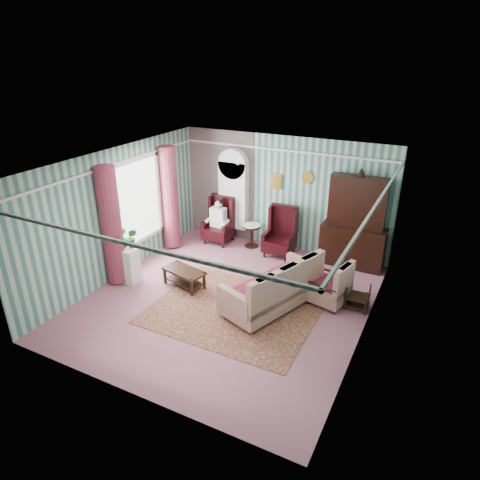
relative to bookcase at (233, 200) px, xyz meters
The scene contains 17 objects.
floor 3.34m from the bookcase, 64.58° to the right, with size 6.00×6.00×0.00m, color #935566.
room_shell 2.90m from the bookcase, 74.62° to the right, with size 5.53×6.02×2.91m.
bookcase is the anchor object (origin of this frame).
dresser_hutch 3.25m from the bookcase, ahead, with size 1.50×0.56×2.36m, color black.
wingback_left 0.68m from the bookcase, 122.66° to the right, with size 0.76×0.80×1.25m, color black.
wingback_right 1.63m from the bookcase, 14.57° to the right, with size 0.76×0.80×1.25m, color black.
seated_woman 0.70m from the bookcase, 122.66° to the right, with size 0.44×0.40×1.18m, color beige, non-canonical shape.
round_side_table 1.07m from the bookcase, 20.27° to the right, with size 0.50×0.50×0.60m, color black.
nest_table 4.37m from the bookcase, 26.92° to the right, with size 0.45×0.38×0.54m, color black.
plant_stand 3.39m from the bookcase, 108.49° to the right, with size 0.55×0.35×0.80m, color white.
rug 3.72m from the bookcase, 62.28° to the right, with size 3.20×2.60×0.01m, color #47171A.
sofa 3.52m from the bookcase, 49.56° to the right, with size 2.15×0.90×1.02m, color #B5A68C.
floral_armchair 3.87m from the bookcase, 31.64° to the right, with size 0.78×0.82×0.92m, color beige.
coffee_table 2.93m from the bookcase, 85.18° to the right, with size 0.96×0.47×0.40m, color black.
potted_plant_a 3.44m from the bookcase, 108.59° to the right, with size 0.36×0.31×0.40m, color #1C4A17.
potted_plant_b 3.15m from the bookcase, 107.31° to the right, with size 0.24×0.20×0.44m, color #1A5019.
potted_plant_c 3.29m from the bookcase, 110.25° to the right, with size 0.24×0.24×0.43m, color #205A1C.
Camera 1 is at (3.68, -6.69, 4.81)m, focal length 32.00 mm.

